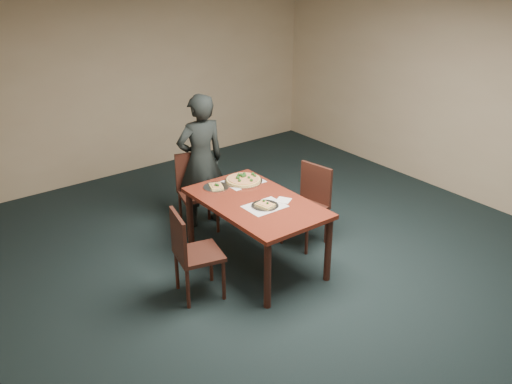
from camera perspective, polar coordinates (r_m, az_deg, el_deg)
ground at (r=5.91m, az=6.66°, el=-9.22°), size 8.00×8.00×0.00m
room_shell at (r=5.16m, az=7.59°, el=7.09°), size 8.00×8.00×8.00m
dining_table at (r=5.90m, az=-0.00°, el=-1.70°), size 0.90×1.50×0.75m
chair_far at (r=6.81m, az=-6.03°, el=0.54°), size 0.52×0.52×0.91m
chair_left at (r=5.48m, az=-6.53°, el=-5.78°), size 0.51×0.51×0.91m
chair_right at (r=6.46m, az=5.36°, el=-0.82°), size 0.48×0.48×0.91m
diner at (r=6.77m, az=-5.54°, el=3.12°), size 0.63×0.45×1.62m
placemat_main at (r=6.32m, az=-1.26°, el=1.05°), size 0.42×0.32×0.00m
placemat_near at (r=5.75m, az=0.90°, el=-1.45°), size 0.40×0.30×0.00m
pizza_pan at (r=6.31m, az=-1.25°, el=1.24°), size 0.42×0.42×0.07m
slice_plate_near at (r=5.74m, az=0.90°, el=-1.33°), size 0.28×0.28×0.05m
slice_plate_far at (r=6.18m, az=-4.00°, el=0.55°), size 0.28×0.28×0.06m
napkin at (r=5.88m, az=2.77°, el=-0.83°), size 0.19×0.19×0.01m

